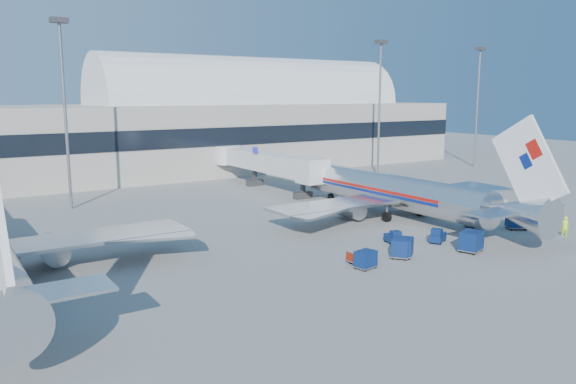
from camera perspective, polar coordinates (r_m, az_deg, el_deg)
ground at (r=55.37m, az=6.84°, el=-4.63°), size 260.00×260.00×0.00m
terminal at (r=99.39m, az=-20.98°, el=5.60°), size 170.00×28.15×21.00m
airliner_main at (r=64.62m, az=11.14°, el=0.00°), size 32.00×37.26×12.07m
jetbridge_near at (r=83.85m, az=-2.67°, el=3.10°), size 4.40×27.50×6.25m
mast_west at (r=72.47m, az=-21.86°, el=9.96°), size 2.00×1.20×22.60m
mast_east at (r=95.98m, az=9.32°, el=10.33°), size 2.00×1.20×22.60m
mast_far_east at (r=114.31m, az=18.77°, el=9.85°), size 2.00×1.20×22.60m
barrier_near at (r=69.22m, az=17.28°, el=-1.70°), size 3.00×0.55×0.90m
barrier_mid at (r=71.76m, az=18.97°, el=-1.39°), size 3.00×0.55×0.90m
barrier_far at (r=74.36m, az=20.53°, el=-1.10°), size 3.00×0.55×0.90m
tug_lead at (r=54.90m, az=14.95°, el=-4.33°), size 2.40×1.91×1.40m
tug_right at (r=62.34m, az=18.59°, el=-2.74°), size 2.76×2.01×1.62m
tug_left at (r=53.51m, az=10.68°, el=-4.58°), size 1.51×2.21×1.32m
cart_train_a at (r=49.40m, az=11.71°, el=-5.48°), size 2.37×2.28×1.66m
cart_train_b at (r=49.09m, az=11.35°, el=-5.55°), size 2.39×2.33×1.68m
cart_train_c at (r=45.65m, az=7.89°, el=-6.78°), size 1.87×1.55×1.47m
cart_solo_near at (r=52.45m, az=18.12°, el=-4.74°), size 2.52×2.18×1.88m
cart_solo_far at (r=62.86m, az=22.22°, el=-2.66°), size 2.56×2.44×1.80m
cart_open_red at (r=46.98m, az=7.34°, el=-6.80°), size 1.96×1.39×0.52m
ramp_worker at (r=61.75m, az=26.31°, el=-3.13°), size 0.85×0.85×1.99m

